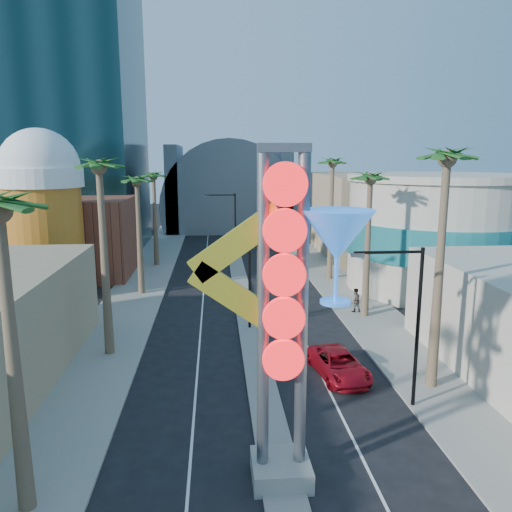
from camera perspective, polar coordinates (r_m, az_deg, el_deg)
The scene contains 22 objects.
sidewalk_west at distance 50.86m, azimuth -12.69°, elevation -2.72°, with size 5.00×100.00×0.15m, color gray.
sidewalk_east at distance 51.72m, azimuth 8.66°, elevation -2.33°, with size 5.00×100.00×0.15m, color gray.
median at distance 53.32m, azimuth -2.08°, elevation -1.80°, with size 1.60×84.00×0.15m, color gray.
hotel_tower at distance 69.97m, azimuth -22.52°, elevation 21.05°, with size 20.00×20.00×50.00m, color black.
brick_filler_west at distance 54.27m, azimuth -19.25°, elevation 2.02°, with size 10.00×10.00×8.00m, color brown.
filler_east at distance 64.95m, azimuth 11.76°, elevation 4.72°, with size 10.00×20.00×10.00m, color tan.
beer_mug at distance 46.47m, azimuth -23.18°, elevation 5.09°, with size 7.00×7.00×14.50m.
turquoise_building at distance 48.86m, azimuth 19.96°, elevation 2.50°, with size 16.60×16.60×10.60m.
canopy at distance 86.28m, azimuth -3.16°, elevation 6.03°, with size 22.00×16.00×22.00m.
neon_sign at distance 17.80m, azimuth 5.70°, elevation -4.39°, with size 6.53×2.60×12.55m.
streetlight_0 at distance 34.77m, azimuth 0.15°, elevation -0.74°, with size 3.79×0.25×8.00m.
streetlight_1 at distance 58.37m, azimuth -2.93°, elevation 4.12°, with size 3.79×0.25×8.00m.
streetlight_2 at distance 24.78m, azimuth 17.08°, elevation -6.30°, with size 3.45×0.25×8.00m.
palm_0 at distance 17.37m, azimuth -27.25°, elevation 2.86°, with size 2.40×2.40×11.70m.
palm_1 at distance 30.65m, azimuth -17.45°, elevation 8.36°, with size 2.40×2.40×12.70m.
palm_2 at distance 44.47m, azimuth -13.44°, elevation 7.56°, with size 2.40×2.40×11.20m.
palm_3 at distance 56.35m, azimuth -11.62°, elevation 8.35°, with size 2.40×2.40×11.20m.
palm_5 at distance 26.47m, azimuth 20.92°, elevation 8.73°, with size 2.40×2.40×13.20m.
palm_6 at distance 37.71m, azimuth 12.91°, elevation 7.67°, with size 2.40×2.40×11.70m.
palm_7 at distance 49.24m, azimuth 8.73°, elevation 9.63°, with size 2.40×2.40×12.70m.
red_pickup at distance 28.87m, azimuth 9.44°, elevation -12.13°, with size 2.38×5.15×1.43m, color #A80C1B.
pedestrian_b at distance 39.99m, azimuth 11.25°, elevation -4.96°, with size 0.91×0.71×1.87m, color gray.
Camera 1 is at (-2.34, -13.90, 12.08)m, focal length 35.00 mm.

